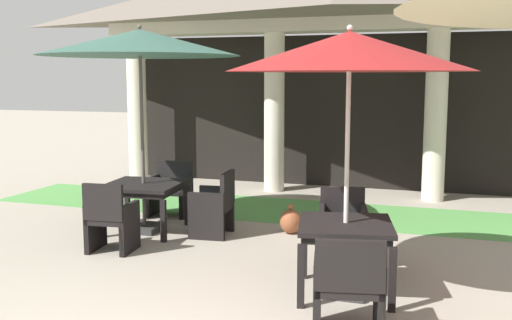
{
  "coord_description": "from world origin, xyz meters",
  "views": [
    {
      "loc": [
        1.83,
        -3.05,
        2.21
      ],
      "look_at": [
        -0.26,
        3.19,
        1.29
      ],
      "focal_mm": 41.96,
      "sensor_mm": 36.0,
      "label": 1
    }
  ],
  "objects_px": {
    "patio_chair_near_foreground_south": "(349,288)",
    "patio_chair_mid_right_east": "(214,207)",
    "patio_chair_mid_right_north": "(170,190)",
    "patio_chair_mid_right_south": "(111,220)",
    "patio_umbrella_near_foreground": "(349,53)",
    "patio_chair_near_foreground_north": "(342,229)",
    "terracotta_urn": "(291,221)",
    "patio_umbrella_mid_right": "(140,44)",
    "patio_table_mid_right": "(144,189)",
    "patio_table_near_foreground": "(346,232)"
  },
  "relations": [
    {
      "from": "patio_chair_mid_right_east",
      "to": "patio_chair_mid_right_south",
      "type": "relative_size",
      "value": 1.0
    },
    {
      "from": "patio_table_mid_right",
      "to": "patio_chair_near_foreground_south",
      "type": "bearing_deg",
      "value": -36.99
    },
    {
      "from": "patio_chair_mid_right_north",
      "to": "terracotta_urn",
      "type": "distance_m",
      "value": 2.22
    },
    {
      "from": "patio_chair_near_foreground_south",
      "to": "patio_chair_mid_right_east",
      "type": "xyz_separation_m",
      "value": [
        -2.34,
        2.66,
        -0.01
      ]
    },
    {
      "from": "patio_table_near_foreground",
      "to": "patio_chair_mid_right_east",
      "type": "xyz_separation_m",
      "value": [
        -2.14,
        1.69,
        -0.24
      ]
    },
    {
      "from": "terracotta_urn",
      "to": "patio_chair_near_foreground_south",
      "type": "bearing_deg",
      "value": -66.39
    },
    {
      "from": "patio_umbrella_near_foreground",
      "to": "patio_chair_near_foreground_north",
      "type": "height_order",
      "value": "patio_umbrella_near_foreground"
    },
    {
      "from": "patio_chair_mid_right_south",
      "to": "patio_umbrella_near_foreground",
      "type": "bearing_deg",
      "value": -15.75
    },
    {
      "from": "patio_chair_mid_right_east",
      "to": "patio_chair_near_foreground_south",
      "type": "bearing_deg",
      "value": -144.43
    },
    {
      "from": "patio_table_near_foreground",
      "to": "terracotta_urn",
      "type": "xyz_separation_m",
      "value": [
        -1.15,
        2.13,
        -0.47
      ]
    },
    {
      "from": "patio_chair_mid_right_north",
      "to": "patio_chair_mid_right_south",
      "type": "distance_m",
      "value": 2.1
    },
    {
      "from": "patio_chair_near_foreground_north",
      "to": "patio_table_mid_right",
      "type": "height_order",
      "value": "patio_chair_near_foreground_north"
    },
    {
      "from": "patio_table_mid_right",
      "to": "patio_chair_mid_right_south",
      "type": "relative_size",
      "value": 1.25
    },
    {
      "from": "patio_chair_near_foreground_south",
      "to": "terracotta_urn",
      "type": "relative_size",
      "value": 2.06
    },
    {
      "from": "patio_chair_near_foreground_north",
      "to": "patio_umbrella_mid_right",
      "type": "distance_m",
      "value": 3.78
    },
    {
      "from": "patio_table_mid_right",
      "to": "patio_chair_mid_right_south",
      "type": "xyz_separation_m",
      "value": [
        0.11,
        -1.05,
        -0.2
      ]
    },
    {
      "from": "patio_umbrella_mid_right",
      "to": "patio_chair_near_foreground_north",
      "type": "bearing_deg",
      "value": -11.81
    },
    {
      "from": "patio_chair_near_foreground_north",
      "to": "patio_table_near_foreground",
      "type": "bearing_deg",
      "value": 90.0
    },
    {
      "from": "patio_chair_mid_right_south",
      "to": "terracotta_urn",
      "type": "distance_m",
      "value": 2.51
    },
    {
      "from": "patio_chair_near_foreground_north",
      "to": "patio_chair_mid_right_north",
      "type": "height_order",
      "value": "patio_chair_near_foreground_north"
    },
    {
      "from": "patio_chair_near_foreground_north",
      "to": "patio_table_mid_right",
      "type": "xyz_separation_m",
      "value": [
        -2.99,
        0.62,
        0.19
      ]
    },
    {
      "from": "patio_chair_near_foreground_north",
      "to": "patio_table_mid_right",
      "type": "distance_m",
      "value": 3.06
    },
    {
      "from": "patio_chair_near_foreground_north",
      "to": "terracotta_urn",
      "type": "distance_m",
      "value": 1.52
    },
    {
      "from": "patio_table_near_foreground",
      "to": "patio_chair_mid_right_north",
      "type": "height_order",
      "value": "patio_chair_mid_right_north"
    },
    {
      "from": "patio_chair_near_foreground_north",
      "to": "patio_chair_mid_right_north",
      "type": "relative_size",
      "value": 1.05
    },
    {
      "from": "patio_chair_mid_right_south",
      "to": "patio_chair_mid_right_north",
      "type": "bearing_deg",
      "value": 90.0
    },
    {
      "from": "patio_table_mid_right",
      "to": "terracotta_urn",
      "type": "bearing_deg",
      "value": 14.84
    },
    {
      "from": "patio_chair_near_foreground_south",
      "to": "patio_chair_near_foreground_north",
      "type": "bearing_deg",
      "value": 90.0
    },
    {
      "from": "patio_chair_near_foreground_north",
      "to": "patio_chair_mid_right_south",
      "type": "height_order",
      "value": "patio_chair_mid_right_south"
    },
    {
      "from": "patio_chair_near_foreground_south",
      "to": "patio_chair_mid_right_east",
      "type": "distance_m",
      "value": 3.54
    },
    {
      "from": "patio_chair_near_foreground_south",
      "to": "patio_chair_near_foreground_north",
      "type": "height_order",
      "value": "patio_chair_near_foreground_north"
    },
    {
      "from": "patio_table_near_foreground",
      "to": "patio_table_mid_right",
      "type": "distance_m",
      "value": 3.56
    },
    {
      "from": "patio_table_near_foreground",
      "to": "patio_chair_near_foreground_south",
      "type": "distance_m",
      "value": 1.01
    },
    {
      "from": "patio_table_near_foreground",
      "to": "patio_chair_near_foreground_south",
      "type": "bearing_deg",
      "value": -78.17
    },
    {
      "from": "patio_table_near_foreground",
      "to": "patio_umbrella_mid_right",
      "type": "relative_size",
      "value": 0.38
    },
    {
      "from": "patio_chair_near_foreground_north",
      "to": "patio_chair_mid_right_east",
      "type": "relative_size",
      "value": 0.98
    },
    {
      "from": "patio_umbrella_near_foreground",
      "to": "patio_table_mid_right",
      "type": "xyz_separation_m",
      "value": [
        -3.19,
        1.59,
        -1.83
      ]
    },
    {
      "from": "patio_umbrella_mid_right",
      "to": "terracotta_urn",
      "type": "relative_size",
      "value": 6.78
    },
    {
      "from": "patio_table_mid_right",
      "to": "patio_chair_mid_right_south",
      "type": "distance_m",
      "value": 1.07
    },
    {
      "from": "patio_table_mid_right",
      "to": "patio_chair_mid_right_east",
      "type": "bearing_deg",
      "value": 5.79
    },
    {
      "from": "patio_chair_mid_right_south",
      "to": "patio_chair_near_foreground_south",
      "type": "bearing_deg",
      "value": -30.44
    },
    {
      "from": "patio_chair_mid_right_south",
      "to": "terracotta_urn",
      "type": "xyz_separation_m",
      "value": [
        1.93,
        1.59,
        -0.23
      ]
    },
    {
      "from": "patio_umbrella_near_foreground",
      "to": "patio_table_mid_right",
      "type": "distance_m",
      "value": 4.0
    },
    {
      "from": "patio_chair_mid_right_north",
      "to": "patio_chair_mid_right_south",
      "type": "relative_size",
      "value": 0.94
    },
    {
      "from": "patio_table_mid_right",
      "to": "patio_chair_mid_right_north",
      "type": "distance_m",
      "value": 1.07
    },
    {
      "from": "patio_umbrella_near_foreground",
      "to": "patio_chair_near_foreground_south",
      "type": "height_order",
      "value": "patio_umbrella_near_foreground"
    },
    {
      "from": "patio_umbrella_mid_right",
      "to": "terracotta_urn",
      "type": "distance_m",
      "value": 3.26
    },
    {
      "from": "patio_chair_mid_right_south",
      "to": "patio_chair_mid_right_east",
      "type": "bearing_deg",
      "value": 44.95
    },
    {
      "from": "patio_table_near_foreground",
      "to": "patio_chair_near_foreground_north",
      "type": "xyz_separation_m",
      "value": [
        -0.2,
        0.96,
        -0.22
      ]
    },
    {
      "from": "patio_table_near_foreground",
      "to": "patio_umbrella_near_foreground",
      "type": "bearing_deg",
      "value": -63.43
    }
  ]
}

